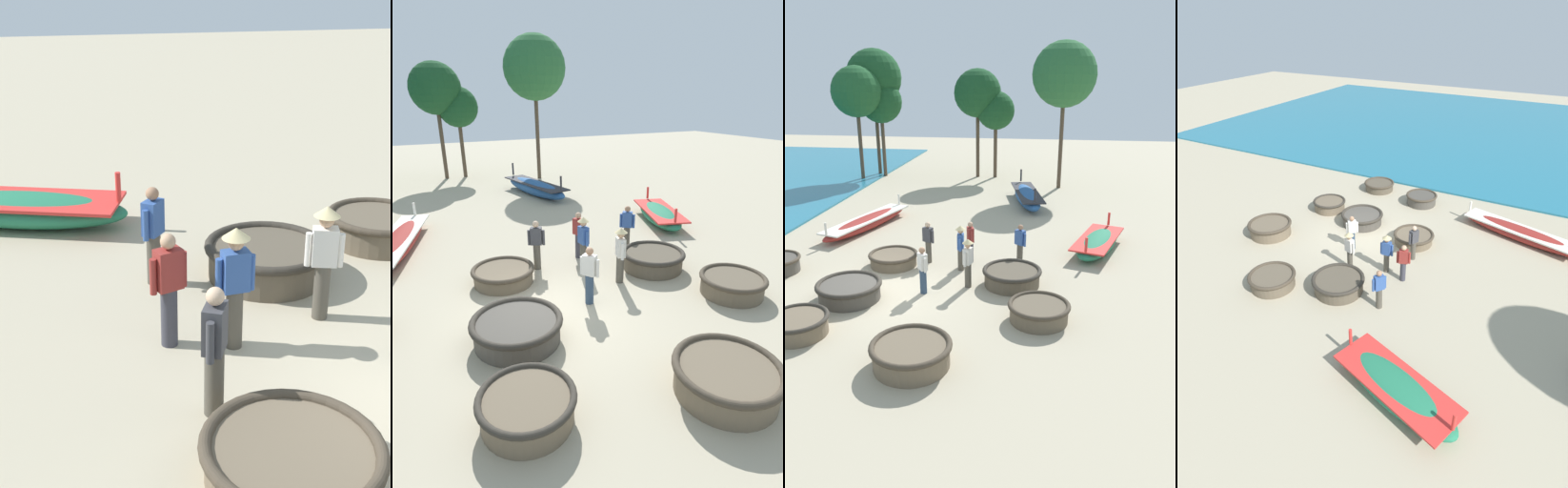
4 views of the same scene
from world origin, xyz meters
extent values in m
plane|color=tan|center=(0.00, 0.00, 0.00)|extent=(80.00, 80.00, 0.00)
cube|color=teal|center=(-20.35, 4.00, 0.05)|extent=(28.00, 52.00, 0.10)
cylinder|color=brown|center=(-0.55, 2.26, 0.21)|extent=(1.68, 1.68, 0.42)
torus|color=#42382B|center=(-0.55, 2.26, 0.42)|extent=(1.81, 1.81, 0.13)
cylinder|color=#4C473F|center=(-4.44, 1.05, 0.25)|extent=(1.53, 1.53, 0.50)
torus|color=#42382B|center=(-4.44, 1.05, 0.50)|extent=(1.66, 1.66, 0.12)
cylinder|color=brown|center=(1.91, -3.89, 0.28)|extent=(1.85, 1.85, 0.56)
torus|color=#42382B|center=(1.91, -3.89, 0.56)|extent=(2.00, 2.00, 0.15)
cylinder|color=brown|center=(4.87, -1.20, 0.24)|extent=(1.66, 1.66, 0.49)
torus|color=#42382B|center=(4.87, -1.20, 0.49)|extent=(1.79, 1.79, 0.13)
cylinder|color=brown|center=(-5.01, -1.79, 0.22)|extent=(1.59, 1.59, 0.43)
torus|color=#42382B|center=(-5.01, -1.79, 0.43)|extent=(1.71, 1.71, 0.13)
cylinder|color=brown|center=(3.91, 1.14, 0.26)|extent=(1.83, 1.83, 0.52)
torus|color=#332D26|center=(3.91, 1.14, 0.52)|extent=(1.97, 1.97, 0.15)
cylinder|color=brown|center=(-1.52, -2.90, 0.24)|extent=(1.55, 1.55, 0.49)
torus|color=#332D26|center=(-1.52, -2.90, 0.49)|extent=(1.68, 1.68, 0.12)
cylinder|color=#4C473F|center=(-1.02, -0.66, 0.25)|extent=(1.89, 1.89, 0.50)
torus|color=#332D26|center=(-1.02, -0.66, 0.50)|extent=(2.04, 2.04, 0.15)
ellipsoid|color=maroon|center=(-3.15, 6.40, 0.28)|extent=(2.56, 5.86, 0.56)
cube|color=silver|center=(-3.15, 6.40, 0.46)|extent=(2.47, 5.43, 0.06)
cylinder|color=silver|center=(-3.87, 3.83, 0.76)|extent=(0.10, 0.10, 0.50)
ellipsoid|color=#237551|center=(7.01, 4.96, 0.30)|extent=(2.48, 4.22, 0.60)
cube|color=red|center=(7.01, 4.96, 0.50)|extent=(2.43, 3.93, 0.06)
cylinder|color=red|center=(7.60, 6.72, 0.83)|extent=(0.10, 0.10, 0.54)
cylinder|color=red|center=(6.43, 3.21, 0.83)|extent=(0.10, 0.10, 0.54)
cylinder|color=#4C473D|center=(4.05, 2.91, 0.41)|extent=(0.22, 0.22, 0.82)
cube|color=#33569E|center=(4.05, 2.91, 1.09)|extent=(0.40, 0.38, 0.54)
sphere|color=#A37556|center=(4.05, 2.91, 1.47)|extent=(0.20, 0.20, 0.20)
cylinder|color=#33569E|center=(4.22, 2.77, 1.04)|extent=(0.09, 0.09, 0.48)
cylinder|color=#33569E|center=(3.88, 3.04, 1.04)|extent=(0.09, 0.09, 0.48)
cylinder|color=#4C473D|center=(1.99, 2.17, 0.41)|extent=(0.22, 0.22, 0.82)
cube|color=#33569E|center=(1.99, 2.17, 1.09)|extent=(0.25, 0.36, 0.54)
sphere|color=tan|center=(1.99, 2.17, 1.47)|extent=(0.20, 0.20, 0.20)
cylinder|color=#33569E|center=(1.97, 2.39, 1.04)|extent=(0.09, 0.09, 0.48)
cylinder|color=#33569E|center=(2.02, 1.95, 1.04)|extent=(0.09, 0.09, 0.48)
cone|color=#D1BC84|center=(1.99, 2.17, 1.60)|extent=(0.36, 0.36, 0.14)
cylinder|color=#4C473D|center=(0.67, 2.74, 0.41)|extent=(0.22, 0.22, 0.82)
cube|color=#3D3D42|center=(0.67, 2.74, 1.09)|extent=(0.40, 0.35, 0.54)
sphere|color=#DBB28E|center=(0.67, 2.74, 1.47)|extent=(0.20, 0.20, 0.20)
cylinder|color=#3D3D42|center=(0.86, 2.65, 1.04)|extent=(0.09, 0.09, 0.48)
cylinder|color=#3D3D42|center=(0.47, 2.84, 1.04)|extent=(0.09, 0.09, 0.48)
cylinder|color=#4C473D|center=(2.49, 0.79, 0.41)|extent=(0.22, 0.22, 0.82)
cube|color=silver|center=(2.49, 0.79, 1.09)|extent=(0.31, 0.39, 0.54)
sphere|color=tan|center=(2.49, 0.79, 1.47)|extent=(0.20, 0.20, 0.20)
cylinder|color=silver|center=(2.43, 0.57, 1.04)|extent=(0.09, 0.09, 0.48)
cylinder|color=silver|center=(2.55, 1.00, 1.04)|extent=(0.09, 0.09, 0.48)
cone|color=#D1BC84|center=(2.49, 0.79, 1.60)|extent=(0.36, 0.36, 0.14)
cylinder|color=#383842|center=(2.21, 2.98, 0.41)|extent=(0.22, 0.22, 0.82)
cube|color=maroon|center=(2.21, 2.98, 1.09)|extent=(0.32, 0.40, 0.54)
sphere|color=tan|center=(2.21, 2.98, 1.47)|extent=(0.20, 0.20, 0.20)
cylinder|color=maroon|center=(2.28, 2.78, 1.04)|extent=(0.09, 0.09, 0.48)
cylinder|color=maroon|center=(2.13, 3.19, 1.04)|extent=(0.09, 0.09, 0.48)
cylinder|color=#2D425B|center=(1.16, 0.10, 0.41)|extent=(0.22, 0.22, 0.82)
cube|color=silver|center=(1.16, 0.10, 1.09)|extent=(0.38, 0.40, 0.54)
sphere|color=#A37556|center=(1.16, 0.10, 1.47)|extent=(0.20, 0.20, 0.20)
cylinder|color=silver|center=(1.29, -0.07, 1.04)|extent=(0.09, 0.09, 0.48)
cylinder|color=silver|center=(1.02, 0.28, 1.04)|extent=(0.09, 0.09, 0.48)
camera|label=1|loc=(-5.41, 4.21, 4.73)|focal=50.00mm
camera|label=2|loc=(-2.81, -7.70, 5.07)|focal=28.00mm
camera|label=3|loc=(4.97, -13.38, 6.61)|focal=35.00mm
camera|label=4|loc=(13.16, 7.57, 8.98)|focal=28.00mm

